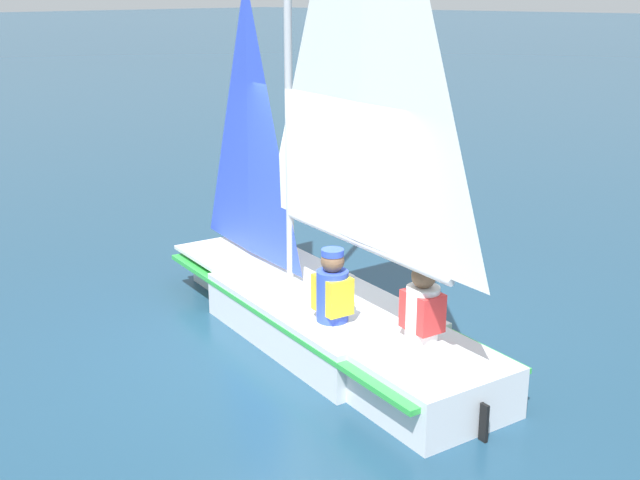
% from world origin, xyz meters
% --- Properties ---
extents(ground_plane, '(260.00, 260.00, 0.00)m').
position_xyz_m(ground_plane, '(0.00, 0.00, 0.00)').
color(ground_plane, navy).
extents(sailboat_main, '(4.73, 2.46, 5.66)m').
position_xyz_m(sailboat_main, '(0.06, -0.02, 0.85)').
color(sailboat_main, silver).
rests_on(sailboat_main, ground_plane).
extents(sailor_helm, '(0.40, 0.37, 1.16)m').
position_xyz_m(sailor_helm, '(0.49, -0.39, 0.63)').
color(sailor_helm, black).
rests_on(sailor_helm, ground_plane).
extents(sailor_crew, '(0.40, 0.37, 1.16)m').
position_xyz_m(sailor_crew, '(1.36, -0.18, 0.62)').
color(sailor_crew, black).
rests_on(sailor_crew, ground_plane).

